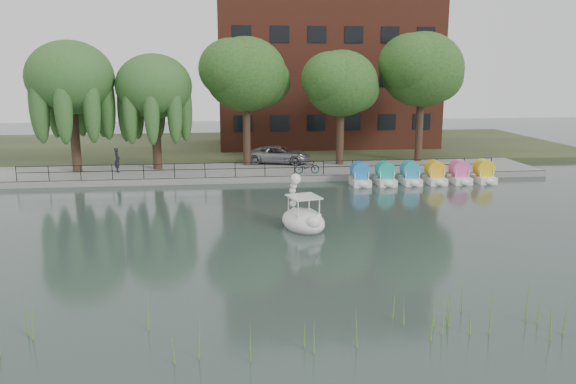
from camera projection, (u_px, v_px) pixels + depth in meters
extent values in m
plane|color=#394B46|center=(287.00, 240.00, 25.06)|extent=(120.00, 120.00, 0.00)
cube|color=gray|center=(262.00, 172.00, 40.55)|extent=(40.00, 6.00, 0.40)
cube|color=gray|center=(265.00, 180.00, 37.68)|extent=(40.00, 0.25, 0.40)
cube|color=#47512D|center=(252.00, 146.00, 54.14)|extent=(60.00, 22.00, 0.36)
cylinder|color=black|center=(265.00, 162.00, 37.63)|extent=(32.00, 0.04, 0.04)
cylinder|color=black|center=(265.00, 168.00, 37.72)|extent=(32.00, 0.04, 0.04)
cylinder|color=black|center=(265.00, 169.00, 37.73)|extent=(0.05, 0.05, 1.00)
cube|color=#4C1E16|center=(325.00, 49.00, 52.96)|extent=(20.00, 10.00, 18.00)
cylinder|color=#473323|center=(75.00, 142.00, 39.09)|extent=(0.60, 0.60, 4.20)
ellipsoid|color=#3F6E32|center=(70.00, 77.00, 38.15)|extent=(5.88, 5.88, 5.00)
cylinder|color=#473323|center=(157.00, 143.00, 40.23)|extent=(0.60, 0.60, 3.80)
ellipsoid|color=#3F6E32|center=(154.00, 86.00, 39.38)|extent=(5.32, 5.32, 4.52)
cylinder|color=#473323|center=(247.00, 135.00, 41.85)|extent=(0.60, 0.60, 4.50)
ellipsoid|color=#44702B|center=(246.00, 74.00, 40.90)|extent=(6.00, 6.00, 5.10)
cylinder|color=#473323|center=(340.00, 138.00, 42.20)|extent=(0.60, 0.60, 4.05)
ellipsoid|color=#44702B|center=(341.00, 83.00, 41.34)|extent=(5.40, 5.40, 4.59)
cylinder|color=#473323|center=(419.00, 131.00, 43.82)|extent=(0.60, 0.60, 4.72)
ellipsoid|color=#44702B|center=(422.00, 69.00, 42.82)|extent=(6.30, 6.30, 5.36)
imported|color=gray|center=(279.00, 153.00, 42.88)|extent=(3.83, 5.95, 1.53)
imported|color=gray|center=(307.00, 166.00, 38.72)|extent=(0.64, 1.73, 1.00)
imported|color=black|center=(117.00, 158.00, 39.07)|extent=(0.72, 0.84, 1.98)
ellipsoid|color=white|center=(303.00, 221.00, 26.83)|extent=(2.55, 3.31, 0.65)
cube|color=white|center=(304.00, 215.00, 26.66)|extent=(1.49, 1.57, 0.33)
cube|color=white|center=(304.00, 197.00, 26.51)|extent=(1.69, 1.77, 0.07)
ellipsoid|color=white|center=(314.00, 222.00, 25.64)|extent=(0.80, 0.69, 0.61)
sphere|color=white|center=(296.00, 179.00, 27.31)|extent=(0.52, 0.52, 0.52)
cone|color=black|center=(293.00, 178.00, 27.63)|extent=(0.28, 0.33, 0.22)
cylinder|color=yellow|center=(294.00, 179.00, 27.49)|extent=(0.30, 0.18, 0.28)
cube|color=white|center=(360.00, 182.00, 36.77)|extent=(1.15, 1.70, 0.44)
cylinder|color=blue|center=(360.00, 171.00, 36.71)|extent=(0.90, 1.20, 0.90)
cube|color=white|center=(385.00, 181.00, 36.96)|extent=(1.15, 1.70, 0.44)
cylinder|color=#19A58F|center=(385.00, 170.00, 36.90)|extent=(0.90, 1.20, 0.90)
cube|color=white|center=(410.00, 181.00, 37.15)|extent=(1.15, 1.70, 0.44)
cylinder|color=teal|center=(410.00, 170.00, 37.09)|extent=(0.90, 1.20, 0.90)
cube|color=white|center=(435.00, 180.00, 37.34)|extent=(1.15, 1.70, 0.44)
cylinder|color=yellow|center=(435.00, 169.00, 37.28)|extent=(0.90, 1.20, 0.90)
cube|color=white|center=(459.00, 180.00, 37.53)|extent=(1.15, 1.70, 0.44)
cylinder|color=#E5529F|center=(460.00, 169.00, 37.47)|extent=(0.90, 1.20, 0.90)
cube|color=white|center=(484.00, 179.00, 37.72)|extent=(1.15, 1.70, 0.44)
cylinder|color=yellow|center=(484.00, 168.00, 37.66)|extent=(0.90, 1.20, 0.90)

